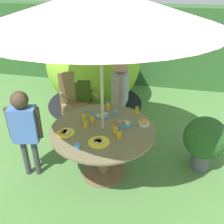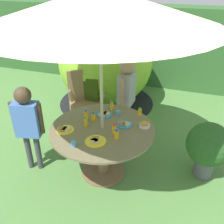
{
  "view_description": "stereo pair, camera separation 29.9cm",
  "coord_description": "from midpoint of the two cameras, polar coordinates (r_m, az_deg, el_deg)",
  "views": [
    {
      "loc": [
        0.65,
        -2.46,
        2.38
      ],
      "look_at": [
        0.1,
        0.08,
        0.91
      ],
      "focal_mm": 39.81,
      "sensor_mm": 36.0,
      "label": 1
    },
    {
      "loc": [
        0.94,
        -2.38,
        2.38
      ],
      "look_at": [
        0.1,
        0.08,
        0.91
      ],
      "focal_mm": 39.81,
      "sensor_mm": 36.0,
      "label": 2
    }
  ],
  "objects": [
    {
      "name": "juice_bottle_near_left",
      "position": [
        3.21,
        -3.36,
        -0.66
      ],
      "size": [
        0.05,
        0.05,
        0.13
      ],
      "color": "yellow",
      "rests_on": "garden_table"
    },
    {
      "name": "potted_plant",
      "position": [
        3.43,
        23.62,
        -7.29
      ],
      "size": [
        0.56,
        0.56,
        0.78
      ],
      "color": "#595960",
      "rests_on": "ground_plane"
    },
    {
      "name": "snack_bowl",
      "position": [
        3.1,
        10.22,
        -2.96
      ],
      "size": [
        0.13,
        0.13,
        0.07
      ],
      "color": "white",
      "rests_on": "garden_table"
    },
    {
      "name": "juice_bottle_spot_a",
      "position": [
        2.85,
        4.07,
        -5.19
      ],
      "size": [
        0.06,
        0.06,
        0.11
      ],
      "color": "yellow",
      "rests_on": "garden_table"
    },
    {
      "name": "cup_near",
      "position": [
        2.74,
        -5.78,
        -7.37
      ],
      "size": [
        0.06,
        0.06,
        0.06
      ],
      "primitive_type": "cylinder",
      "color": "#4C99D8",
      "rests_on": "garden_table"
    },
    {
      "name": "plate_mid_left",
      "position": [
        3.31,
        0.79,
        -0.6
      ],
      "size": [
        0.21,
        0.21,
        0.03
      ],
      "color": "#338CD8",
      "rests_on": "garden_table"
    },
    {
      "name": "juice_bottle_far_right",
      "position": [
        3.43,
        2.46,
        1.46
      ],
      "size": [
        0.05,
        0.05,
        0.13
      ],
      "color": "yellow",
      "rests_on": "garden_table"
    },
    {
      "name": "juice_bottle_mid_right",
      "position": [
        3.17,
        -1.63,
        -1.17
      ],
      "size": [
        0.05,
        0.05,
        0.11
      ],
      "color": "yellow",
      "rests_on": "garden_table"
    },
    {
      "name": "garden_table",
      "position": [
        3.15,
        0.55,
        -6.61
      ],
      "size": [
        1.29,
        1.29,
        0.71
      ],
      "color": "brown",
      "rests_on": "ground_plane"
    },
    {
      "name": "child_in_grey_shirt",
      "position": [
        3.75,
        5.67,
        5.15
      ],
      "size": [
        0.23,
        0.45,
        1.33
      ],
      "rotation": [
        0.0,
        0.0,
        -1.62
      ],
      "color": "brown",
      "rests_on": "ground_plane"
    },
    {
      "name": "juice_bottle_center_front",
      "position": [
        2.93,
        3.41,
        -4.0
      ],
      "size": [
        0.05,
        0.05,
        0.12
      ],
      "color": "yellow",
      "rests_on": "garden_table"
    },
    {
      "name": "child_in_blue_shirt",
      "position": [
        3.23,
        -16.42,
        -1.74
      ],
      "size": [
        0.41,
        0.24,
        1.21
      ],
      "rotation": [
        0.0,
        0.0,
        0.22
      ],
      "color": "#3F3F47",
      "rests_on": "ground_plane"
    },
    {
      "name": "juice_bottle_center_back",
      "position": [
        3.33,
        8.96,
        -0.02
      ],
      "size": [
        0.05,
        0.05,
        0.11
      ],
      "color": "yellow",
      "rests_on": "garden_table"
    },
    {
      "name": "cup_far",
      "position": [
        3.31,
        3.97,
        -0.26
      ],
      "size": [
        0.06,
        0.06,
        0.06
      ],
      "primitive_type": "cylinder",
      "color": "#4C99D8",
      "rests_on": "garden_table"
    },
    {
      "name": "wooden_chair",
      "position": [
        4.13,
        -4.04,
        3.39
      ],
      "size": [
        0.69,
        0.66,
        1.01
      ],
      "rotation": [
        0.0,
        0.0,
        0.6
      ],
      "color": "#93704C",
      "rests_on": "ground_plane"
    },
    {
      "name": "hedge_backdrop",
      "position": [
        6.1,
        11.19,
        14.64
      ],
      "size": [
        9.0,
        0.7,
        1.77
      ],
      "primitive_type": "cube",
      "color": "#33602D",
      "rests_on": "ground_plane"
    },
    {
      "name": "plate_front_edge",
      "position": [
        2.8,
        -0.78,
        -6.77
      ],
      "size": [
        0.24,
        0.24,
        0.03
      ],
      "color": "yellow",
      "rests_on": "garden_table"
    },
    {
      "name": "patio_umbrella",
      "position": [
        2.56,
        0.73,
        23.16
      ],
      "size": [
        2.42,
        2.42,
        2.28
      ],
      "color": "#B7AD8C",
      "rests_on": "ground_plane"
    },
    {
      "name": "dome_tent",
      "position": [
        4.9,
        0.4,
        11.45
      ],
      "size": [
        2.05,
        2.05,
        1.76
      ],
      "rotation": [
        0.0,
        0.0,
        -0.05
      ],
      "color": "#8CC633",
      "rests_on": "ground_plane"
    },
    {
      "name": "juice_bottle_near_right",
      "position": [
        3.06,
        -3.29,
        -2.43
      ],
      "size": [
        0.05,
        0.05,
        0.12
      ],
      "color": "yellow",
      "rests_on": "garden_table"
    },
    {
      "name": "plate_back_edge",
      "position": [
        3.11,
        5.61,
        -2.89
      ],
      "size": [
        0.2,
        0.2,
        0.03
      ],
      "color": "#338CD8",
      "rests_on": "garden_table"
    },
    {
      "name": "ground_plane",
      "position": [
        3.49,
        0.51,
        -13.77
      ],
      "size": [
        10.0,
        10.0,
        0.02
      ],
      "primitive_type": "cube",
      "color": "#548442"
    },
    {
      "name": "plate_far_left",
      "position": [
        3.02,
        -7.97,
        -4.12
      ],
      "size": [
        0.21,
        0.21,
        0.03
      ],
      "color": "yellow",
      "rests_on": "garden_table"
    }
  ]
}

